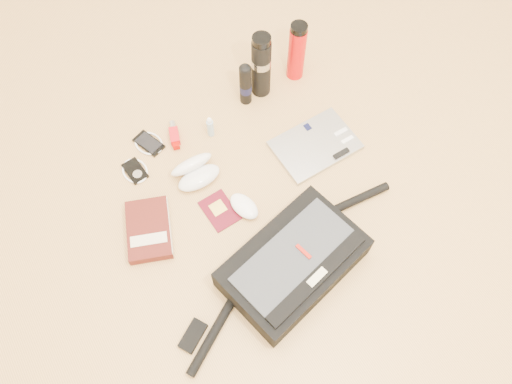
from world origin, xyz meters
TOP-DOWN VIEW (x-y plane):
  - ground at (0.00, 0.00)m, footprint 4.00×4.00m
  - messenger_bag at (-0.06, -0.20)m, footprint 0.91×0.37m
  - laptop at (0.28, 0.16)m, footprint 0.31×0.22m
  - book at (-0.41, 0.16)m, footprint 0.21×0.26m
  - passport at (-0.16, 0.11)m, footprint 0.11×0.14m
  - mouse at (-0.08, 0.07)m, footprint 0.10×0.13m
  - sunglasses_case at (-0.16, 0.28)m, footprint 0.17×0.14m
  - ipod at (-0.35, 0.41)m, footprint 0.10×0.11m
  - phone at (-0.25, 0.49)m, footprint 0.12×0.13m
  - inhaler at (-0.16, 0.47)m, footprint 0.06×0.12m
  - spray_bottle at (-0.03, 0.41)m, footprint 0.03×0.03m
  - aerosol_can at (0.17, 0.48)m, footprint 0.06×0.06m
  - thermos_black at (0.24, 0.49)m, footprint 0.10×0.10m
  - thermos_red at (0.40, 0.49)m, footprint 0.09×0.09m

SIDE VIEW (x-z plane):
  - ground at x=0.00m, z-range 0.00..0.00m
  - passport at x=-0.16m, z-range 0.00..0.01m
  - ipod at x=-0.35m, z-range 0.00..0.01m
  - phone at x=-0.25m, z-range 0.00..0.01m
  - laptop at x=0.28m, z-range 0.00..0.03m
  - inhaler at x=-0.16m, z-range 0.00..0.03m
  - book at x=-0.41m, z-range 0.00..0.04m
  - mouse at x=-0.08m, z-range 0.00..0.04m
  - sunglasses_case at x=-0.16m, z-range -0.01..0.08m
  - spray_bottle at x=-0.03m, z-range -0.01..0.09m
  - messenger_bag at x=-0.06m, z-range -0.01..0.12m
  - aerosol_can at x=0.17m, z-range 0.00..0.20m
  - thermos_red at x=0.40m, z-range 0.00..0.26m
  - thermos_black at x=0.24m, z-range 0.00..0.29m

